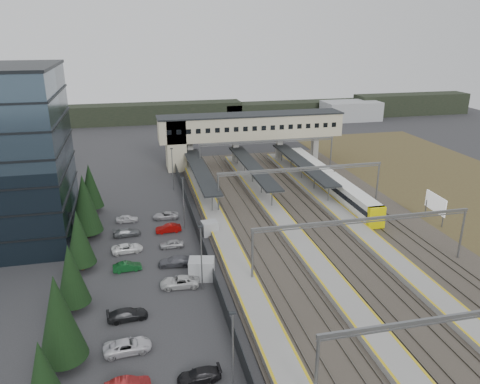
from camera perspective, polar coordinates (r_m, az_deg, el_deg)
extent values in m
plane|color=#2B2B2D|center=(64.13, 1.45, -7.33)|extent=(220.00, 220.00, 0.00)
cylinder|color=black|center=(47.54, -20.52, -18.57)|extent=(0.44, 0.44, 1.20)
cone|color=black|center=(45.00, -21.22, -14.01)|extent=(4.26, 4.26, 8.20)
cylinder|color=black|center=(54.90, -19.44, -12.84)|extent=(0.44, 0.44, 1.20)
cone|color=black|center=(53.03, -19.91, -9.35)|extent=(3.54, 3.54, 6.80)
cylinder|color=black|center=(62.69, -18.66, -8.50)|extent=(0.44, 0.44, 1.20)
cone|color=black|center=(61.02, -19.05, -5.26)|extent=(3.64, 3.64, 7.00)
cylinder|color=black|center=(71.67, -18.01, -4.80)|extent=(0.44, 0.44, 1.20)
cone|color=black|center=(69.96, -18.40, -1.33)|extent=(4.42, 4.42, 8.50)
cylinder|color=black|center=(80.90, -17.51, -1.94)|extent=(0.44, 0.44, 1.20)
cone|color=black|center=(79.58, -17.80, 0.74)|extent=(3.74, 3.74, 7.20)
imported|color=silver|center=(47.44, -13.54, -17.81)|extent=(4.63, 2.42, 1.25)
imported|color=black|center=(51.79, -13.56, -14.30)|extent=(4.32, 2.07, 1.21)
imported|color=#0F471D|center=(60.94, -13.58, -8.83)|extent=(3.62, 1.49, 1.17)
imported|color=white|center=(65.67, -13.59, -6.67)|extent=(4.34, 2.34, 1.16)
imported|color=#595C60|center=(70.48, -13.60, -4.81)|extent=(4.10, 1.98, 1.15)
imported|color=silver|center=(75.36, -13.61, -3.17)|extent=(3.50, 1.67, 1.15)
imported|color=black|center=(43.48, -5.01, -21.38)|extent=(3.89, 1.70, 1.11)
imported|color=silver|center=(56.37, -7.37, -10.82)|extent=(4.82, 2.54, 1.29)
imported|color=#52535A|center=(61.00, -7.90, -8.35)|extent=(4.55, 2.23, 1.27)
imported|color=#9B9B9E|center=(65.76, -8.34, -6.28)|extent=(3.32, 1.35, 1.13)
imported|color=#8D0907|center=(70.54, -8.72, -4.40)|extent=(3.82, 1.50, 1.24)
imported|color=#ACABB0|center=(75.44, -9.05, -2.84)|extent=(4.14, 2.11, 1.12)
cylinder|color=slate|center=(39.84, -0.89, -19.30)|extent=(0.16, 0.16, 8.00)
cube|color=black|center=(37.46, -0.93, -14.53)|extent=(0.50, 0.25, 0.15)
cylinder|color=slate|center=(53.93, -4.73, -8.12)|extent=(0.16, 0.16, 8.00)
cube|color=black|center=(52.20, -4.85, -4.23)|extent=(0.50, 0.25, 0.15)
cylinder|color=slate|center=(70.27, -6.90, -1.42)|extent=(0.16, 0.16, 8.00)
cube|color=black|center=(68.95, -7.03, 1.68)|extent=(0.50, 0.25, 0.15)
cylinder|color=slate|center=(87.26, -8.22, 2.71)|extent=(0.16, 0.16, 8.00)
cube|color=black|center=(86.20, -8.35, 5.26)|extent=(0.50, 0.25, 0.15)
cube|color=#26282B|center=(67.01, -5.03, -5.22)|extent=(0.08, 90.00, 2.00)
cube|color=#9DA0A2|center=(57.52, -4.70, -9.33)|extent=(3.44, 2.83, 2.53)
cube|color=#9DA0A2|center=(68.90, -3.71, -4.42)|extent=(2.45, 2.12, 2.07)
cube|color=#3A352C|center=(71.94, 9.78, -4.43)|extent=(34.00, 90.00, 0.20)
cube|color=#59544C|center=(68.23, -0.18, -5.33)|extent=(0.08, 90.00, 0.14)
cube|color=#59544C|center=(68.53, 1.00, -5.21)|extent=(0.08, 90.00, 0.14)
cube|color=#59544C|center=(69.14, 3.06, -5.01)|extent=(0.08, 90.00, 0.14)
cube|color=#59544C|center=(69.52, 4.21, -4.89)|extent=(0.08, 90.00, 0.14)
cube|color=#59544C|center=(70.91, 7.75, -4.52)|extent=(0.08, 90.00, 0.14)
cube|color=#59544C|center=(71.40, 8.83, -4.40)|extent=(0.08, 90.00, 0.14)
cube|color=#59544C|center=(72.34, 10.72, -4.19)|extent=(0.08, 90.00, 0.14)
cube|color=#59544C|center=(72.91, 11.77, -4.07)|extent=(0.08, 90.00, 0.14)
cube|color=#59544C|center=(74.84, 14.95, -3.70)|extent=(0.08, 90.00, 0.14)
cube|color=#59544C|center=(75.50, 15.93, -3.59)|extent=(0.08, 90.00, 0.14)
cube|color=#59544C|center=(76.73, 17.61, -3.39)|extent=(0.08, 90.00, 0.14)
cube|color=#59544C|center=(77.44, 18.53, -3.28)|extent=(0.08, 90.00, 0.14)
cube|color=gray|center=(67.74, -2.07, -5.38)|extent=(3.20, 82.00, 0.90)
cube|color=gold|center=(67.31, -3.29, -5.13)|extent=(0.25, 82.00, 0.02)
cube|color=gold|center=(67.80, -0.87, -4.91)|extent=(0.25, 82.00, 0.02)
cube|color=gray|center=(70.11, 6.00, -4.58)|extent=(3.20, 82.00, 0.90)
cube|color=gold|center=(69.50, 4.88, -4.35)|extent=(0.25, 82.00, 0.02)
cube|color=gold|center=(70.38, 7.13, -4.12)|extent=(0.25, 82.00, 0.02)
cube|color=gray|center=(73.78, 13.39, -3.77)|extent=(3.20, 82.00, 0.90)
cube|color=gold|center=(73.00, 12.39, -3.55)|extent=(0.25, 82.00, 0.02)
cube|color=gold|center=(74.23, 14.43, -3.32)|extent=(0.25, 82.00, 0.02)
cube|color=black|center=(86.82, -4.88, 2.76)|extent=(3.00, 30.00, 0.25)
cube|color=slate|center=(86.87, -4.87, 2.66)|extent=(3.10, 30.00, 0.12)
cylinder|color=slate|center=(75.15, -3.40, -1.20)|extent=(0.20, 0.20, 3.10)
cylinder|color=slate|center=(81.19, -4.18, 0.39)|extent=(0.20, 0.20, 3.10)
cylinder|color=slate|center=(87.30, -4.85, 1.75)|extent=(0.20, 0.20, 3.10)
cylinder|color=slate|center=(93.45, -5.43, 2.94)|extent=(0.20, 0.20, 3.10)
cylinder|color=slate|center=(99.65, -5.94, 3.98)|extent=(0.20, 0.20, 3.10)
cube|color=black|center=(88.69, 1.54, 3.19)|extent=(3.00, 30.00, 0.25)
cube|color=slate|center=(88.73, 1.53, 3.09)|extent=(3.10, 30.00, 0.12)
cylinder|color=slate|center=(77.30, 3.92, -0.61)|extent=(0.20, 0.20, 3.10)
cylinder|color=slate|center=(83.19, 2.64, 0.90)|extent=(0.20, 0.20, 3.10)
cylinder|color=slate|center=(89.15, 1.53, 2.20)|extent=(0.20, 0.20, 3.10)
cylinder|color=slate|center=(95.19, 0.55, 3.34)|extent=(0.20, 0.20, 3.10)
cylinder|color=slate|center=(101.29, -0.31, 4.34)|extent=(0.20, 0.20, 3.10)
cube|color=black|center=(91.62, 7.62, 3.55)|extent=(3.00, 30.00, 0.25)
cube|color=slate|center=(91.66, 7.61, 3.46)|extent=(3.10, 30.00, 0.12)
cylinder|color=slate|center=(80.64, 10.74, -0.05)|extent=(0.20, 0.20, 3.10)
cylinder|color=slate|center=(86.30, 9.05, 1.36)|extent=(0.20, 0.20, 3.10)
cylinder|color=slate|center=(92.06, 7.57, 2.60)|extent=(0.20, 0.20, 3.10)
cylinder|color=slate|center=(97.92, 6.26, 3.68)|extent=(0.20, 0.20, 3.10)
cylinder|color=slate|center=(103.86, 5.10, 4.65)|extent=(0.20, 0.20, 3.10)
cube|color=#BEB998|center=(102.56, 1.37, 8.03)|extent=(40.00, 6.00, 5.00)
cube|color=black|center=(102.08, 1.38, 9.43)|extent=(40.40, 6.40, 0.30)
cube|color=#BEB998|center=(100.51, -7.85, 5.86)|extent=(4.00, 6.00, 11.00)
cube|color=black|center=(96.77, -8.65, 7.17)|extent=(1.00, 0.06, 1.00)
cube|color=black|center=(96.93, -7.47, 7.25)|extent=(1.00, 0.06, 1.00)
cube|color=black|center=(97.13, -6.28, 7.32)|extent=(1.00, 0.06, 1.00)
cube|color=black|center=(97.38, -5.11, 7.40)|extent=(1.00, 0.06, 1.00)
cube|color=black|center=(97.66, -3.94, 7.46)|extent=(1.00, 0.06, 1.00)
cube|color=black|center=(97.99, -2.77, 7.53)|extent=(1.00, 0.06, 1.00)
cube|color=black|center=(98.35, -1.62, 7.59)|extent=(1.00, 0.06, 1.00)
cube|color=black|center=(98.76, -0.47, 7.64)|extent=(1.00, 0.06, 1.00)
cube|color=black|center=(99.20, 0.67, 7.70)|extent=(1.00, 0.06, 1.00)
cube|color=black|center=(99.68, 1.80, 7.75)|extent=(1.00, 0.06, 1.00)
cube|color=black|center=(100.20, 2.91, 7.79)|extent=(1.00, 0.06, 1.00)
cube|color=black|center=(100.75, 4.02, 7.84)|extent=(1.00, 0.06, 1.00)
cube|color=black|center=(101.34, 5.11, 7.88)|extent=(1.00, 0.06, 1.00)
cube|color=black|center=(101.97, 6.19, 7.91)|extent=(1.00, 0.06, 1.00)
cube|color=black|center=(102.63, 7.26, 7.94)|extent=(1.00, 0.06, 1.00)
cube|color=black|center=(103.33, 8.31, 7.98)|extent=(1.00, 0.06, 1.00)
cube|color=black|center=(104.06, 9.35, 8.00)|extent=(1.00, 0.06, 1.00)
cube|color=black|center=(104.82, 10.37, 8.03)|extent=(1.00, 0.06, 1.00)
cube|color=black|center=(105.62, 11.38, 8.05)|extent=(1.00, 0.06, 1.00)
cube|color=gray|center=(101.26, -6.94, 4.54)|extent=(1.20, 1.60, 6.00)
cube|color=gray|center=(101.41, -6.10, 4.60)|extent=(1.20, 1.60, 6.00)
cube|color=gray|center=(103.02, -0.55, 4.95)|extent=(1.20, 1.60, 6.00)
cube|color=gray|center=(105.55, 4.78, 5.24)|extent=(1.20, 1.60, 6.00)
cube|color=gray|center=(108.38, 9.09, 5.44)|extent=(1.20, 1.60, 6.00)
cylinder|color=slate|center=(39.40, 9.29, -21.08)|extent=(0.28, 0.28, 7.00)
cube|color=slate|center=(43.92, 27.22, -12.92)|extent=(28.40, 0.25, 0.35)
cube|color=slate|center=(44.12, 27.13, -13.36)|extent=(28.40, 0.12, 0.12)
cylinder|color=slate|center=(55.20, 1.52, -7.96)|extent=(0.28, 0.28, 7.00)
cylinder|color=slate|center=(67.26, 25.38, -4.72)|extent=(0.28, 0.28, 7.00)
cube|color=slate|center=(58.51, 14.97, -3.23)|extent=(28.40, 0.25, 0.35)
cube|color=slate|center=(58.66, 14.94, -3.59)|extent=(28.40, 0.12, 0.12)
cylinder|color=slate|center=(74.93, -2.66, -0.35)|extent=(0.28, 0.28, 7.00)
cylinder|color=slate|center=(84.21, 16.42, 1.12)|extent=(0.28, 0.28, 7.00)
cube|color=slate|center=(77.40, 7.55, 2.88)|extent=(28.40, 0.25, 0.35)
cube|color=slate|center=(77.52, 7.54, 2.60)|extent=(28.40, 0.12, 0.12)
cylinder|color=slate|center=(93.75, -4.89, 3.71)|extent=(0.28, 0.28, 7.00)
cylinder|color=slate|center=(101.32, 11.03, 4.62)|extent=(0.28, 0.28, 7.00)
cube|color=slate|center=(95.74, 3.42, 6.25)|extent=(28.40, 0.25, 0.35)
cube|color=slate|center=(95.83, 3.41, 6.01)|extent=(28.40, 0.12, 0.12)
cube|color=white|center=(80.34, 13.24, -0.64)|extent=(2.62, 18.13, 3.37)
cube|color=black|center=(80.22, 13.26, -0.39)|extent=(2.68, 17.53, 0.84)
cube|color=slate|center=(80.84, 13.16, -1.60)|extent=(2.25, 16.73, 0.47)
cube|color=white|center=(96.60, 8.46, 3.10)|extent=(2.62, 18.13, 3.37)
cube|color=black|center=(96.49, 8.48, 3.31)|extent=(2.68, 17.53, 0.84)
cube|color=slate|center=(97.01, 8.42, 2.27)|extent=(2.25, 16.73, 0.47)
cube|color=#E2D601|center=(72.99, 16.26, -3.00)|extent=(2.64, 0.90, 3.37)
cylinder|color=slate|center=(77.40, 23.50, -3.00)|extent=(0.20, 0.20, 2.89)
cylinder|color=slate|center=(80.70, 21.71, -1.85)|extent=(0.20, 0.20, 2.89)
cube|color=white|center=(78.46, 22.74, -1.26)|extent=(0.42, 5.42, 2.71)
cube|color=black|center=(152.66, -11.27, 9.39)|extent=(60.00, 8.00, 6.00)
cube|color=black|center=(162.08, 6.94, 10.01)|extent=(50.00, 8.00, 5.00)
cube|color=black|center=(175.18, 20.14, 10.03)|extent=(40.00, 8.00, 7.00)
cube|color=#9DA0A2|center=(158.72, 13.36, 9.62)|extent=(18.00, 10.00, 6.00)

